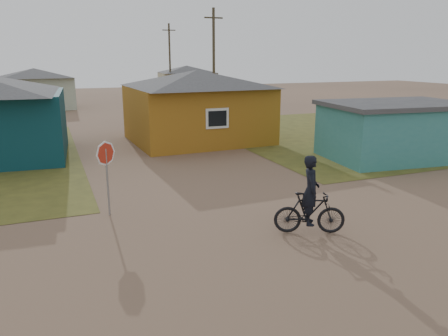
{
  "coord_description": "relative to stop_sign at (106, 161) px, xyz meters",
  "views": [
    {
      "loc": [
        -5.19,
        -8.94,
        4.6
      ],
      "look_at": [
        -0.36,
        3.0,
        1.3
      ],
      "focal_mm": 35.0,
      "sensor_mm": 36.0,
      "label": 1
    }
  ],
  "objects": [
    {
      "name": "shed_turquoise",
      "position": [
        13.26,
        2.78,
        -0.36
      ],
      "size": [
        6.71,
        4.93,
        2.6
      ],
      "color": "teal",
      "rests_on": "ground"
    },
    {
      "name": "cyclist",
      "position": [
        4.77,
        -3.38,
        -0.9
      ],
      "size": [
        1.94,
        1.26,
        2.13
      ],
      "color": "black",
      "rests_on": "ground"
    },
    {
      "name": "grass_ne",
      "position": [
        17.76,
        9.28,
        -1.67
      ],
      "size": [
        20.0,
        18.0,
        0.0
      ],
      "primitive_type": "cube",
      "color": "brown",
      "rests_on": "ground"
    },
    {
      "name": "house_beige_east",
      "position": [
        13.76,
        36.28,
        0.18
      ],
      "size": [
        6.95,
        6.05,
        3.6
      ],
      "color": "tan",
      "rests_on": "ground"
    },
    {
      "name": "utility_pole_near",
      "position": [
        10.26,
        18.28,
        2.46
      ],
      "size": [
        1.4,
        0.2,
        8.0
      ],
      "color": "#423828",
      "rests_on": "ground"
    },
    {
      "name": "ground",
      "position": [
        3.76,
        -3.72,
        -1.68
      ],
      "size": [
        120.0,
        120.0,
        0.0
      ],
      "primitive_type": "plane",
      "color": "brown"
    },
    {
      "name": "house_yellow",
      "position": [
        6.26,
        10.27,
        0.33
      ],
      "size": [
        7.72,
        6.76,
        3.9
      ],
      "color": "#996217",
      "rests_on": "ground"
    },
    {
      "name": "house_pale_west",
      "position": [
        -2.24,
        30.28,
        0.18
      ],
      "size": [
        7.04,
        6.15,
        3.6
      ],
      "color": "#A7B399",
      "rests_on": "ground"
    },
    {
      "name": "utility_pole_far",
      "position": [
        11.26,
        34.28,
        2.46
      ],
      "size": [
        1.4,
        0.2,
        8.0
      ],
      "color": "#423828",
      "rests_on": "ground"
    },
    {
      "name": "stop_sign",
      "position": [
        0.0,
        0.0,
        0.0
      ],
      "size": [
        0.72,
        0.24,
        2.26
      ],
      "color": "gray",
      "rests_on": "ground"
    }
  ]
}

